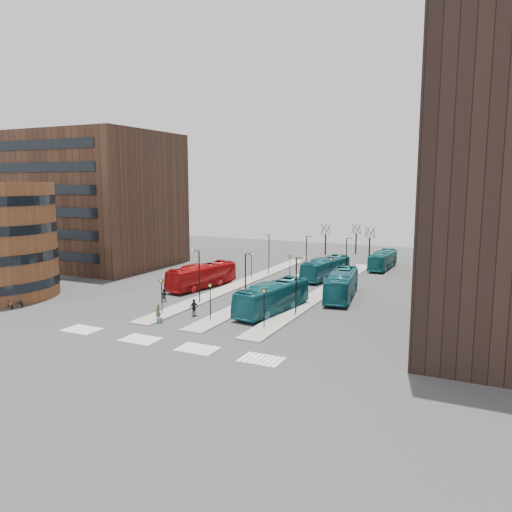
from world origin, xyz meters
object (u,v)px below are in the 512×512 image
at_px(bicycle_far, 19,303).
at_px(commuter_a, 164,295).
at_px(commuter_c, 240,308).
at_px(teal_bus_b, 326,268).
at_px(suitcase, 160,321).
at_px(traveller, 158,312).
at_px(teal_bus_d, 383,260).
at_px(bicycle_near, 17,303).
at_px(bicycle_mid, 10,305).
at_px(red_bus, 202,276).
at_px(teal_bus_a, 272,297).
at_px(teal_bus_c, 342,285).
at_px(commuter_b, 194,308).

bearing_deg(bicycle_far, commuter_a, -48.22).
distance_m(commuter_a, commuter_c, 11.04).
relative_size(teal_bus_b, commuter_a, 6.97).
distance_m(suitcase, traveller, 1.30).
relative_size(teal_bus_d, traveller, 6.23).
height_order(traveller, bicycle_near, traveller).
xyz_separation_m(teal_bus_b, teal_bus_d, (5.81, 12.11, -0.10)).
height_order(bicycle_mid, bicycle_far, bicycle_mid).
height_order(red_bus, bicycle_mid, red_bus).
bearing_deg(suitcase, commuter_c, 39.78).
xyz_separation_m(teal_bus_a, teal_bus_b, (-0.40, 20.41, -0.06)).
bearing_deg(red_bus, bicycle_far, -117.60).
relative_size(commuter_a, bicycle_far, 1.01).
distance_m(teal_bus_d, bicycle_far, 53.56).
bearing_deg(teal_bus_a, red_bus, 159.58).
xyz_separation_m(suitcase, commuter_a, (-4.93, 7.65, 0.52)).
bearing_deg(bicycle_far, teal_bus_b, -32.32).
bearing_deg(bicycle_mid, commuter_c, -51.31).
bearing_deg(commuter_c, teal_bus_b, -148.63).
bearing_deg(traveller, suitcase, -57.71).
bearing_deg(suitcase, traveller, 126.59).
xyz_separation_m(bicycle_near, bicycle_mid, (0.00, -0.89, 0.02)).
height_order(teal_bus_c, commuter_a, teal_bus_c).
distance_m(suitcase, bicycle_far, 18.55).
xyz_separation_m(commuter_a, commuter_b, (6.62, -3.91, 0.13)).
bearing_deg(traveller, commuter_b, 39.84).
distance_m(commuter_b, commuter_c, 4.81).
xyz_separation_m(teal_bus_b, commuter_a, (-12.96, -21.70, -0.76)).
bearing_deg(teal_bus_c, teal_bus_a, -125.96).
bearing_deg(teal_bus_d, teal_bus_a, -97.75).
height_order(commuter_b, bicycle_mid, commuter_b).
distance_m(commuter_b, bicycle_mid, 21.11).
relative_size(teal_bus_b, commuter_c, 6.84).
distance_m(teal_bus_b, teal_bus_c, 12.09).
xyz_separation_m(teal_bus_c, traveller, (-14.21, -17.65, -0.81)).
xyz_separation_m(teal_bus_c, bicycle_far, (-31.94, -19.75, -1.24)).
bearing_deg(suitcase, bicycle_mid, -177.68).
relative_size(teal_bus_c, bicycle_near, 6.61).
relative_size(teal_bus_c, commuter_a, 7.37).
bearing_deg(bicycle_far, suitcase, -77.60).
xyz_separation_m(suitcase, teal_bus_d, (13.83, 41.46, 1.17)).
distance_m(teal_bus_a, teal_bus_c, 10.81).
bearing_deg(teal_bus_b, suitcase, -96.36).
height_order(teal_bus_a, traveller, teal_bus_a).
xyz_separation_m(commuter_b, commuter_c, (4.28, 2.19, -0.11)).
relative_size(traveller, commuter_b, 0.91).
bearing_deg(commuter_a, commuter_c, 160.05).
bearing_deg(bicycle_mid, teal_bus_b, -19.97).
distance_m(traveller, bicycle_mid, 18.03).
distance_m(traveller, commuter_c, 8.43).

